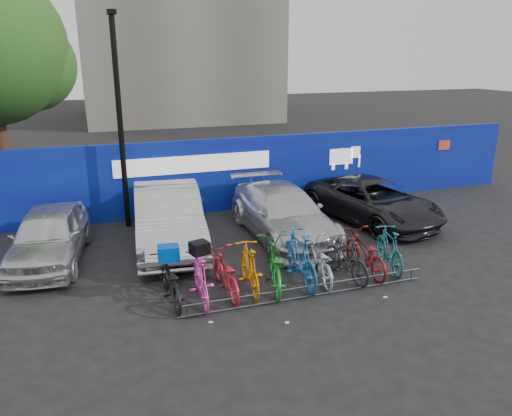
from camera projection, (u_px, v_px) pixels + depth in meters
name	position (u px, v px, depth m)	size (l,w,h in m)	color
ground	(296.00, 286.00, 11.20)	(100.00, 100.00, 0.00)	black
hoarding	(225.00, 175.00, 16.26)	(22.00, 0.18, 2.40)	navy
lamppost	(120.00, 117.00, 14.11)	(0.25, 0.50, 6.11)	black
bike_rack	(308.00, 291.00, 10.61)	(5.60, 0.03, 0.30)	#595B60
car_0	(49.00, 236.00, 12.34)	(1.62, 4.02, 1.37)	silver
car_1	(168.00, 217.00, 13.34)	(1.70, 4.87, 1.60)	#A7A6AB
car_2	(283.00, 213.00, 14.03)	(1.97, 4.84, 1.40)	silver
car_3	(372.00, 201.00, 15.33)	(2.17, 4.70, 1.31)	black
bike_0	(170.00, 281.00, 10.38)	(0.63, 1.80, 0.95)	black
bike_1	(201.00, 278.00, 10.38)	(0.50, 1.78, 1.07)	#EC41B3
bike_2	(225.00, 273.00, 10.75)	(0.62, 1.79, 0.94)	red
bike_3	(249.00, 268.00, 10.89)	(0.50, 1.76, 1.06)	orange
bike_4	(274.00, 265.00, 11.02)	(0.70, 2.01, 1.06)	#1B7A23
bike_5	(299.00, 258.00, 11.20)	(0.57, 2.03, 1.22)	#1C5CA4
bike_6	(319.00, 260.00, 11.41)	(0.63, 1.81, 0.95)	#9EA0A6
bike_7	(346.00, 258.00, 11.44)	(0.47, 1.67, 1.01)	#29292C
bike_8	(365.00, 253.00, 11.77)	(0.65, 1.88, 0.99)	maroon
bike_9	(389.00, 249.00, 11.95)	(0.49, 1.72, 1.03)	#1C5F6C
cargo_crate	(168.00, 253.00, 10.19)	(0.44, 0.33, 0.31)	#033CAA
cargo_topcase	(200.00, 248.00, 10.18)	(0.35, 0.32, 0.26)	black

